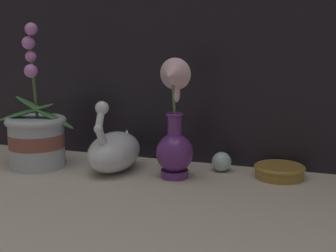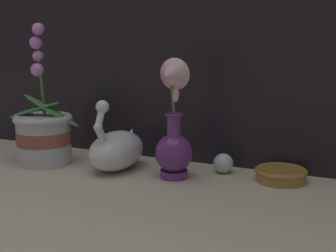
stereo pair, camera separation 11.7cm
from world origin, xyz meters
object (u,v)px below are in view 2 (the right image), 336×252
(blue_vase, at_px, (173,133))
(amber_dish, at_px, (281,174))
(orchid_potted_plant, at_px, (44,133))
(swan_figurine, at_px, (117,149))
(glass_sphere, at_px, (223,163))

(blue_vase, xyz_separation_m, amber_dish, (0.25, 0.09, -0.10))
(blue_vase, bearing_deg, amber_dish, 19.19)
(amber_dish, bearing_deg, orchid_potted_plant, -170.30)
(swan_figurine, xyz_separation_m, amber_dish, (0.42, 0.08, -0.04))
(glass_sphere, distance_m, amber_dish, 0.15)
(orchid_potted_plant, height_order, glass_sphere, orchid_potted_plant)
(blue_vase, xyz_separation_m, glass_sphere, (0.10, 0.10, -0.09))
(glass_sphere, bearing_deg, swan_figurine, -162.60)
(orchid_potted_plant, bearing_deg, amber_dish, 9.70)
(orchid_potted_plant, xyz_separation_m, amber_dish, (0.64, 0.11, -0.07))
(amber_dish, bearing_deg, glass_sphere, 176.76)
(swan_figurine, bearing_deg, orchid_potted_plant, -171.33)
(swan_figurine, relative_size, amber_dish, 1.66)
(swan_figurine, height_order, blue_vase, blue_vase)
(blue_vase, height_order, amber_dish, blue_vase)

